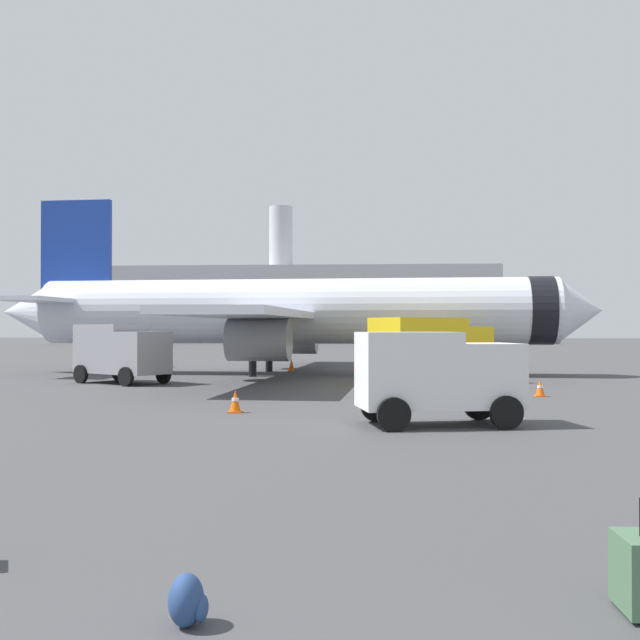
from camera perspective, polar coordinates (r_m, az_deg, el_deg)
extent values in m
cylinder|color=silver|center=(43.56, -1.95, 0.68)|extent=(30.17, 5.54, 3.80)
cone|color=silver|center=(44.03, 19.36, 0.70)|extent=(2.61, 3.74, 3.61)
cone|color=silver|center=(48.99, -21.50, 0.58)|extent=(3.39, 3.60, 3.42)
cylinder|color=black|center=(43.62, 16.53, 0.71)|extent=(1.62, 3.95, 3.88)
cube|color=silver|center=(51.61, -1.65, 0.15)|extent=(5.72, 16.25, 0.36)
cube|color=silver|center=(35.88, -5.53, 0.49)|extent=(5.72, 16.25, 0.36)
cylinder|color=gray|center=(49.14, -2.10, -1.33)|extent=(3.32, 2.38, 2.20)
cylinder|color=gray|center=(38.32, -4.72, -1.53)|extent=(3.32, 2.38, 2.20)
cube|color=#193899|center=(47.79, -18.21, 4.92)|extent=(4.41, 0.62, 6.40)
cube|color=silver|center=(50.71, -17.19, 1.20)|extent=(2.95, 6.14, 0.24)
cube|color=silver|center=(44.96, -20.54, 1.45)|extent=(2.95, 6.14, 0.24)
cylinder|color=black|center=(43.36, 13.93, -2.99)|extent=(0.36, 0.36, 1.80)
cylinder|color=black|center=(46.30, -3.93, -2.86)|extent=(0.44, 0.44, 1.80)
cylinder|color=black|center=(41.60, -5.20, -3.11)|extent=(0.44, 0.44, 1.80)
cube|color=gray|center=(36.42, -13.40, -2.48)|extent=(2.59, 2.76, 2.04)
cube|color=#1E232D|center=(35.87, -12.65, -1.75)|extent=(1.12, 1.72, 0.84)
cube|color=gray|center=(38.26, -15.75, -2.12)|extent=(3.81, 3.52, 2.40)
cylinder|color=black|center=(37.14, -11.94, -4.09)|extent=(0.88, 0.66, 0.90)
cylinder|color=black|center=(35.63, -14.68, -4.23)|extent=(0.88, 0.66, 0.90)
cylinder|color=black|center=(39.68, -15.21, -3.86)|extent=(0.88, 0.66, 0.90)
cylinder|color=black|center=(38.28, -17.89, -3.97)|extent=(0.88, 0.66, 0.90)
cube|color=yellow|center=(37.69, 11.01, -2.23)|extent=(2.80, 2.93, 2.29)
cube|color=#1E232D|center=(38.19, 11.76, -1.40)|extent=(1.39, 1.76, 0.95)
cube|color=yellow|center=(35.62, 7.60, -2.00)|extent=(4.88, 4.54, 2.70)
cylinder|color=black|center=(38.59, 9.63, -3.97)|extent=(0.85, 0.73, 0.90)
cylinder|color=black|center=(36.83, 12.33, -4.12)|extent=(0.85, 0.73, 0.90)
cylinder|color=black|center=(35.82, 4.76, -4.23)|extent=(0.85, 0.73, 0.90)
cylinder|color=black|center=(33.92, 7.41, -4.43)|extent=(0.85, 0.73, 0.90)
cube|color=white|center=(21.35, 12.50, -4.15)|extent=(2.13, 2.32, 1.78)
cube|color=#1E232D|center=(21.60, 14.36, -2.99)|extent=(0.44, 1.78, 0.74)
cube|color=white|center=(20.67, 6.77, -3.84)|extent=(2.99, 2.50, 2.10)
cylinder|color=black|center=(22.48, 12.09, -6.37)|extent=(0.93, 0.40, 0.90)
cylinder|color=black|center=(20.53, 14.12, -6.91)|extent=(0.93, 0.40, 0.90)
cylinder|color=black|center=(21.62, 4.35, -6.61)|extent=(0.93, 0.40, 0.90)
cylinder|color=black|center=(19.59, 5.68, -7.23)|extent=(0.93, 0.40, 0.90)
cube|color=#F2590C|center=(24.05, -6.52, -7.03)|extent=(0.44, 0.44, 0.04)
cone|color=#F2590C|center=(24.01, -6.52, -6.17)|extent=(0.36, 0.36, 0.69)
cylinder|color=white|center=(24.00, -6.52, -6.09)|extent=(0.23, 0.23, 0.10)
cube|color=#F2590C|center=(46.94, -2.21, -3.91)|extent=(0.44, 0.44, 0.04)
cone|color=#F2590C|center=(46.92, -2.21, -3.41)|extent=(0.36, 0.36, 0.77)
cylinder|color=white|center=(46.91, -2.21, -3.36)|extent=(0.23, 0.23, 0.10)
cube|color=#F2590C|center=(30.74, 16.55, -5.61)|extent=(0.44, 0.44, 0.04)
cone|color=#F2590C|center=(30.71, 16.55, -5.00)|extent=(0.36, 0.36, 0.62)
cylinder|color=white|center=(30.71, 16.55, -4.94)|extent=(0.23, 0.23, 0.10)
cube|color=#F2590C|center=(47.72, 2.78, -3.85)|extent=(0.44, 0.44, 0.04)
cone|color=#F2590C|center=(47.71, 2.78, -3.47)|extent=(0.36, 0.36, 0.59)
cylinder|color=white|center=(47.70, 2.78, -3.44)|extent=(0.23, 0.23, 0.10)
cylinder|color=black|center=(8.31, 22.85, -19.29)|extent=(0.08, 0.03, 0.08)
ellipsoid|color=navy|center=(7.28, -10.24, -20.40)|extent=(0.32, 0.40, 0.48)
ellipsoid|color=navy|center=(7.28, -9.09, -21.02)|extent=(0.12, 0.28, 0.24)
cube|color=#B2B2B7|center=(140.67, -3.07, 1.07)|extent=(79.11, 23.44, 13.72)
cube|color=#334756|center=(128.98, -3.69, 0.92)|extent=(75.15, 0.10, 6.18)
cylinder|color=#B2B2B7|center=(141.62, -3.02, 6.28)|extent=(4.40, 4.40, 12.00)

